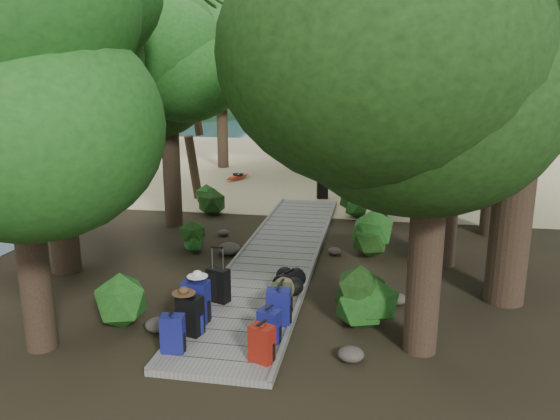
% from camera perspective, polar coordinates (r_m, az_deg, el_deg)
% --- Properties ---
extents(ground, '(120.00, 120.00, 0.00)m').
position_cam_1_polar(ground, '(13.07, -0.91, -6.27)').
color(ground, black).
rests_on(ground, ground).
extents(sand_beach, '(40.00, 22.00, 0.02)m').
position_cam_1_polar(sand_beach, '(28.49, 5.39, 4.77)').
color(sand_beach, tan).
rests_on(sand_beach, ground).
extents(distant_hill, '(32.00, 16.00, 12.00)m').
position_cam_1_polar(distant_hill, '(73.63, -25.19, 9.11)').
color(distant_hill, black).
rests_on(distant_hill, ground).
extents(boardwalk, '(2.00, 12.00, 0.12)m').
position_cam_1_polar(boardwalk, '(13.97, -0.11, -4.64)').
color(boardwalk, gray).
rests_on(boardwalk, ground).
extents(backpack_left_a, '(0.40, 0.31, 0.70)m').
position_cam_1_polar(backpack_left_a, '(9.22, -11.14, -12.36)').
color(backpack_left_a, navy).
rests_on(backpack_left_a, boardwalk).
extents(backpack_left_b, '(0.47, 0.39, 0.76)m').
position_cam_1_polar(backpack_left_b, '(9.73, -9.38, -10.59)').
color(backpack_left_b, black).
rests_on(backpack_left_b, boardwalk).
extents(backpack_left_c, '(0.48, 0.36, 0.86)m').
position_cam_1_polar(backpack_left_c, '(10.15, -8.79, -9.21)').
color(backpack_left_c, navy).
rests_on(backpack_left_c, boardwalk).
extents(backpack_left_d, '(0.41, 0.32, 0.57)m').
position_cam_1_polar(backpack_left_d, '(11.14, -7.15, -7.83)').
color(backpack_left_d, navy).
rests_on(backpack_left_d, boardwalk).
extents(backpack_right_a, '(0.44, 0.38, 0.66)m').
position_cam_1_polar(backpack_right_a, '(8.79, -1.92, -13.58)').
color(backpack_right_a, maroon).
rests_on(backpack_right_a, boardwalk).
extents(backpack_right_b, '(0.41, 0.34, 0.64)m').
position_cam_1_polar(backpack_right_b, '(9.35, -1.13, -11.88)').
color(backpack_right_b, navy).
rests_on(backpack_right_b, boardwalk).
extents(backpack_right_c, '(0.45, 0.34, 0.73)m').
position_cam_1_polar(backpack_right_c, '(9.97, -0.16, -9.89)').
color(backpack_right_c, navy).
rests_on(backpack_right_c, boardwalk).
extents(backpack_right_d, '(0.40, 0.31, 0.58)m').
position_cam_1_polar(backpack_right_d, '(10.53, 0.16, -9.00)').
color(backpack_right_d, '#353E19').
rests_on(backpack_right_d, boardwalk).
extents(duffel_right_khaki, '(0.46, 0.66, 0.42)m').
position_cam_1_polar(duffel_right_khaki, '(10.89, 0.17, -8.65)').
color(duffel_right_khaki, brown).
rests_on(duffel_right_khaki, boardwalk).
extents(duffel_right_black, '(0.65, 0.76, 0.41)m').
position_cam_1_polar(duffel_right_black, '(11.50, 0.97, -7.43)').
color(duffel_right_black, black).
rests_on(duffel_right_black, boardwalk).
extents(suitcase_on_boardwalk, '(0.50, 0.38, 0.68)m').
position_cam_1_polar(suitcase_on_boardwalk, '(10.98, -6.46, -7.80)').
color(suitcase_on_boardwalk, black).
rests_on(suitcase_on_boardwalk, boardwalk).
extents(lone_suitcase_on_sand, '(0.45, 0.33, 0.62)m').
position_cam_1_polar(lone_suitcase_on_sand, '(20.44, 4.45, 2.08)').
color(lone_suitcase_on_sand, black).
rests_on(lone_suitcase_on_sand, sand_beach).
extents(hat_brown, '(0.41, 0.41, 0.12)m').
position_cam_1_polar(hat_brown, '(9.54, -10.04, -8.23)').
color(hat_brown, '#51351E').
rests_on(hat_brown, backpack_left_b).
extents(hat_white, '(0.38, 0.38, 0.13)m').
position_cam_1_polar(hat_white, '(9.98, -8.63, -6.54)').
color(hat_white, silver).
rests_on(hat_white, backpack_left_c).
extents(kayak, '(1.82, 3.45, 0.34)m').
position_cam_1_polar(kayak, '(24.22, -4.42, 3.60)').
color(kayak, red).
rests_on(kayak, sand_beach).
extents(sun_lounger, '(1.21, 2.11, 0.65)m').
position_cam_1_polar(sun_lounger, '(22.71, 11.15, 3.09)').
color(sun_lounger, silver).
rests_on(sun_lounger, sand_beach).
extents(tree_right_a, '(4.77, 4.77, 7.94)m').
position_cam_1_polar(tree_right_a, '(8.71, 15.90, 9.87)').
color(tree_right_a, black).
rests_on(tree_right_a, ground).
extents(tree_right_b, '(6.27, 6.27, 11.19)m').
position_cam_1_polar(tree_right_b, '(11.43, 24.93, 18.16)').
color(tree_right_b, black).
rests_on(tree_right_b, ground).
extents(tree_right_c, '(5.25, 5.25, 9.08)m').
position_cam_1_polar(tree_right_c, '(13.26, 17.80, 13.42)').
color(tree_right_c, black).
rests_on(tree_right_c, ground).
extents(tree_right_d, '(5.54, 5.54, 10.15)m').
position_cam_1_polar(tree_right_d, '(16.45, 22.80, 14.86)').
color(tree_right_d, black).
rests_on(tree_right_d, ground).
extents(tree_right_e, '(5.35, 5.35, 9.62)m').
position_cam_1_polar(tree_right_e, '(18.86, 15.71, 14.34)').
color(tree_right_e, black).
rests_on(tree_right_e, ground).
extents(tree_right_f, '(6.12, 6.12, 10.92)m').
position_cam_1_polar(tree_right_f, '(21.31, 22.01, 15.51)').
color(tree_right_f, black).
rests_on(tree_right_f, ground).
extents(tree_left_a, '(4.32, 4.32, 7.21)m').
position_cam_1_polar(tree_left_a, '(9.42, -25.65, 7.05)').
color(tree_left_a, black).
rests_on(tree_left_a, ground).
extents(tree_left_b, '(5.25, 5.25, 9.46)m').
position_cam_1_polar(tree_left_b, '(13.19, -23.17, 13.80)').
color(tree_left_b, black).
rests_on(tree_left_b, ground).
extents(tree_left_c, '(4.40, 4.40, 7.65)m').
position_cam_1_polar(tree_left_c, '(16.60, -11.60, 11.27)').
color(tree_left_c, black).
rests_on(tree_left_c, ground).
extents(tree_back_a, '(4.66, 4.66, 8.06)m').
position_cam_1_polar(tree_back_a, '(27.79, 2.86, 12.91)').
color(tree_back_a, black).
rests_on(tree_back_a, ground).
extents(tree_back_b, '(5.73, 5.73, 10.23)m').
position_cam_1_polar(tree_back_b, '(28.48, 8.75, 14.98)').
color(tree_back_b, black).
rests_on(tree_back_b, ground).
extents(tree_back_c, '(4.43, 4.43, 7.97)m').
position_cam_1_polar(tree_back_c, '(26.98, 16.13, 12.27)').
color(tree_back_c, black).
rests_on(tree_back_c, ground).
extents(tree_back_d, '(4.62, 4.62, 7.70)m').
position_cam_1_polar(tree_back_d, '(27.24, -6.14, 12.45)').
color(tree_back_d, black).
rests_on(tree_back_d, ground).
extents(palm_right_a, '(3.94, 3.94, 6.72)m').
position_cam_1_polar(palm_right_a, '(17.66, 11.61, 9.90)').
color(palm_right_a, '#143F11').
rests_on(palm_right_a, ground).
extents(palm_right_b, '(4.70, 4.70, 9.08)m').
position_cam_1_polar(palm_right_b, '(22.69, 16.86, 13.42)').
color(palm_right_b, '#143F11').
rests_on(palm_right_b, ground).
extents(palm_right_c, '(4.41, 4.41, 7.02)m').
position_cam_1_polar(palm_right_c, '(24.65, 11.52, 11.32)').
color(palm_right_c, '#143F11').
rests_on(palm_right_c, ground).
extents(palm_left_a, '(4.49, 4.49, 7.14)m').
position_cam_1_polar(palm_left_a, '(20.29, -9.63, 11.08)').
color(palm_left_a, '#143F11').
rests_on(palm_left_a, ground).
extents(rock_left_a, '(0.46, 0.41, 0.25)m').
position_cam_1_polar(rock_left_a, '(10.30, -12.69, -11.63)').
color(rock_left_a, '#4C473F').
rests_on(rock_left_a, ground).
extents(rock_left_b, '(0.39, 0.35, 0.21)m').
position_cam_1_polar(rock_left_b, '(11.85, -17.34, -8.55)').
color(rock_left_b, '#4C473F').
rests_on(rock_left_b, ground).
extents(rock_left_c, '(0.58, 0.53, 0.32)m').
position_cam_1_polar(rock_left_c, '(14.14, -5.34, -4.05)').
color(rock_left_c, '#4C473F').
rests_on(rock_left_c, ground).
extents(rock_left_d, '(0.33, 0.30, 0.18)m').
position_cam_1_polar(rock_left_d, '(15.81, -5.95, -2.38)').
color(rock_left_d, '#4C473F').
rests_on(rock_left_d, ground).
extents(rock_right_a, '(0.43, 0.39, 0.24)m').
position_cam_1_polar(rock_right_a, '(9.20, 7.41, -14.72)').
color(rock_right_a, '#4C473F').
rests_on(rock_right_a, ground).
extents(rock_right_b, '(0.42, 0.37, 0.23)m').
position_cam_1_polar(rock_right_b, '(11.40, 12.11, -9.07)').
color(rock_right_b, '#4C473F').
rests_on(rock_right_b, ground).
extents(rock_right_c, '(0.35, 0.32, 0.19)m').
position_cam_1_polar(rock_right_c, '(14.17, 5.71, -4.30)').
color(rock_right_c, '#4C473F').
rests_on(rock_right_c, ground).
extents(shrub_left_a, '(1.12, 1.12, 1.01)m').
position_cam_1_polar(shrub_left_a, '(10.54, -17.24, -9.07)').
color(shrub_left_a, '#184715').
rests_on(shrub_left_a, ground).
extents(shrub_left_b, '(0.79, 0.79, 0.71)m').
position_cam_1_polar(shrub_left_b, '(14.37, -8.59, -3.03)').
color(shrub_left_b, '#184715').
rests_on(shrub_left_b, ground).
extents(shrub_left_c, '(1.13, 1.13, 1.01)m').
position_cam_1_polar(shrub_left_c, '(18.34, -7.67, 1.18)').
color(shrub_left_c, '#184715').
rests_on(shrub_left_c, ground).
extents(shrub_right_a, '(1.06, 1.06, 0.96)m').
position_cam_1_polar(shrub_right_a, '(10.32, 9.41, -9.26)').
color(shrub_right_a, '#184715').
rests_on(shrub_right_a, ground).
extents(shrub_right_b, '(1.27, 1.27, 1.14)m').
position_cam_1_polar(shrub_right_b, '(14.16, 9.43, -2.42)').
color(shrub_right_b, '#184715').
rests_on(shrub_right_b, ground).
extents(shrub_right_c, '(0.85, 0.85, 0.77)m').
position_cam_1_polar(shrub_right_c, '(17.86, 7.62, 0.44)').
color(shrub_right_c, '#184715').
rests_on(shrub_right_c, ground).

